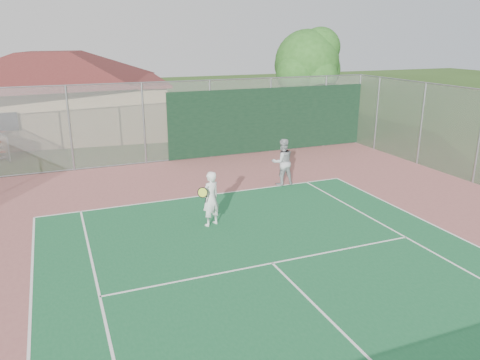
% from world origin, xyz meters
% --- Properties ---
extents(back_fence, '(20.08, 0.11, 3.53)m').
position_xyz_m(back_fence, '(2.11, 16.98, 1.67)').
color(back_fence, gray).
rests_on(back_fence, ground).
extents(side_fence_right, '(0.08, 9.00, 3.50)m').
position_xyz_m(side_fence_right, '(10.00, 12.50, 1.75)').
color(side_fence_right, gray).
rests_on(side_fence_right, ground).
extents(clubhouse, '(13.26, 9.50, 5.41)m').
position_xyz_m(clubhouse, '(-4.33, 25.12, 2.75)').
color(clubhouse, tan).
rests_on(clubhouse, ground).
extents(tree, '(4.19, 3.97, 5.85)m').
position_xyz_m(tree, '(8.88, 20.31, 3.84)').
color(tree, '#3D2516').
rests_on(tree, ground).
extents(player_white_front, '(0.85, 0.75, 1.64)m').
position_xyz_m(player_white_front, '(-0.62, 9.27, 0.83)').
color(player_white_front, silver).
rests_on(player_white_front, ground).
extents(player_grey_back, '(0.88, 0.70, 1.74)m').
position_xyz_m(player_grey_back, '(3.13, 12.03, 0.87)').
color(player_grey_back, '#9EA1A3').
rests_on(player_grey_back, ground).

